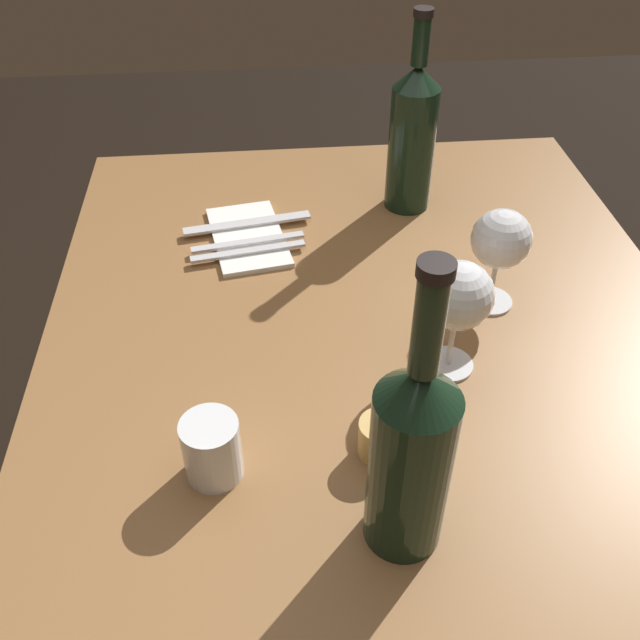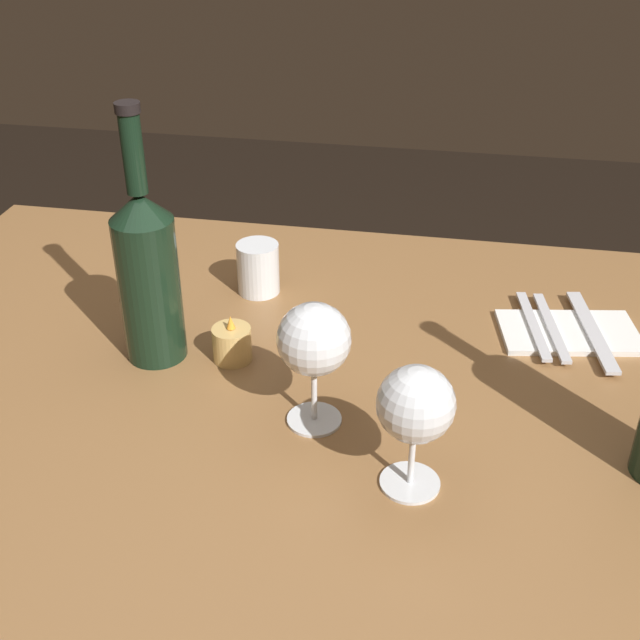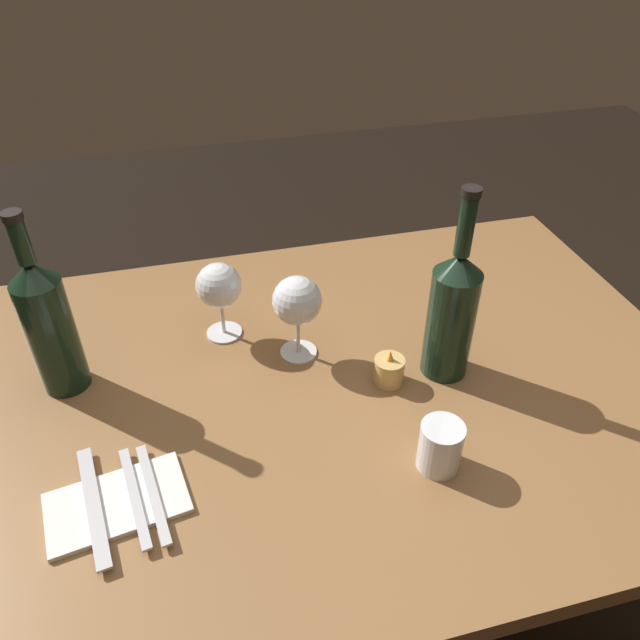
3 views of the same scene
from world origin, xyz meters
name	(u,v)px [view 3 (image 3 of 3)]	position (x,y,z in m)	size (l,w,h in m)	color
ground_plane	(325,604)	(0.00, 0.00, 0.00)	(6.00, 6.00, 0.00)	black
dining_table	(326,419)	(0.00, 0.00, 0.65)	(1.30, 0.90, 0.74)	olive
wine_glass_left	(297,302)	(0.03, -0.09, 0.85)	(0.09, 0.09, 0.16)	white
wine_glass_right	(219,287)	(0.15, -0.18, 0.85)	(0.08, 0.08, 0.15)	white
wine_bottle	(452,311)	(-0.21, 0.02, 0.87)	(0.08, 0.08, 0.34)	black
wine_bottle_second	(49,324)	(0.43, -0.11, 0.87)	(0.08, 0.08, 0.32)	black
water_tumbler	(440,448)	(-0.11, 0.21, 0.78)	(0.06, 0.06, 0.08)	white
votive_candle	(389,371)	(-0.10, 0.02, 0.76)	(0.05, 0.05, 0.07)	#DBB266
folded_napkin	(117,503)	(0.35, 0.17, 0.74)	(0.21, 0.14, 0.01)	white
fork_inner	(135,497)	(0.32, 0.17, 0.75)	(0.04, 0.18, 0.00)	silver
fork_outer	(153,493)	(0.30, 0.17, 0.75)	(0.04, 0.18, 0.00)	silver
table_knife	(93,505)	(0.38, 0.17, 0.75)	(0.05, 0.21, 0.00)	silver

